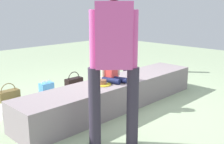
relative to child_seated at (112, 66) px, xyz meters
The scene contains 13 objects.
ground_plane 0.60m from the child_seated, ahead, with size 12.00×12.00×0.00m, color #94A883.
concrete_ledge 0.41m from the child_seated, ahead, with size 2.92×0.57×0.38m, color gray.
child_seated is the anchor object (origin of this frame).
adult_standing 1.10m from the child_seated, 134.01° to the right, with size 0.39×0.38×1.66m.
cake_plate 0.28m from the child_seated, 168.64° to the right, with size 0.22×0.22×0.07m.
gift_bag 1.05m from the child_seated, 123.33° to the left, with size 0.19×0.12×0.34m.
railing_post 2.27m from the child_seated, 33.84° to the left, with size 0.36×0.36×1.24m.
water_bottle_near_gift 1.24m from the child_seated, 60.40° to the left, with size 0.06×0.06×0.20m.
water_bottle_far_side 0.73m from the child_seated, 79.57° to the left, with size 0.07×0.07×0.19m.
party_cup_red 1.46m from the child_seated, 35.88° to the left, with size 0.08×0.08×0.09m, color red.
cake_box_white 1.41m from the child_seated, 144.31° to the left, with size 0.30×0.33×0.11m, color white.
handbag_black_leather 1.09m from the child_seated, 83.74° to the left, with size 0.30×0.12×0.33m.
handbag_brown_canvas 1.57m from the child_seated, 128.08° to the left, with size 0.30×0.14×0.30m.
Camera 1 is at (-2.57, -2.48, 1.36)m, focal length 43.49 mm.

